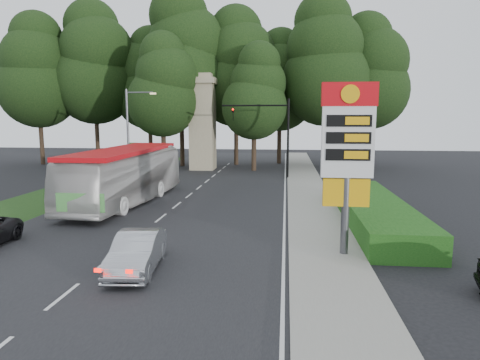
# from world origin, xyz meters

# --- Properties ---
(ground) EXTENTS (120.00, 120.00, 0.00)m
(ground) POSITION_xyz_m (0.00, 0.00, 0.00)
(ground) COLOR black
(ground) RESTS_ON ground
(road_surface) EXTENTS (14.00, 80.00, 0.02)m
(road_surface) POSITION_xyz_m (0.00, 12.00, 0.01)
(road_surface) COLOR black
(road_surface) RESTS_ON ground
(sidewalk_right) EXTENTS (3.00, 80.00, 0.12)m
(sidewalk_right) POSITION_xyz_m (8.50, 12.00, 0.06)
(sidewalk_right) COLOR gray
(sidewalk_right) RESTS_ON ground
(grass_verge_left) EXTENTS (5.00, 50.00, 0.02)m
(grass_verge_left) POSITION_xyz_m (-9.50, 18.00, 0.01)
(grass_verge_left) COLOR #193814
(grass_verge_left) RESTS_ON ground
(hedge) EXTENTS (3.00, 14.00, 1.20)m
(hedge) POSITION_xyz_m (11.50, 8.00, 0.60)
(hedge) COLOR #174813
(hedge) RESTS_ON ground
(gas_station_pylon) EXTENTS (2.10, 0.45, 6.85)m
(gas_station_pylon) POSITION_xyz_m (9.20, 1.99, 4.45)
(gas_station_pylon) COLOR #59595E
(gas_station_pylon) RESTS_ON ground
(traffic_signal_mast) EXTENTS (6.10, 0.35, 7.20)m
(traffic_signal_mast) POSITION_xyz_m (5.68, 24.00, 4.67)
(traffic_signal_mast) COLOR black
(traffic_signal_mast) RESTS_ON ground
(streetlight_signs) EXTENTS (2.75, 0.98, 8.00)m
(streetlight_signs) POSITION_xyz_m (-6.99, 22.01, 4.44)
(streetlight_signs) COLOR #59595E
(streetlight_signs) RESTS_ON ground
(monument) EXTENTS (3.00, 3.00, 10.05)m
(monument) POSITION_xyz_m (-2.00, 30.00, 5.10)
(monument) COLOR tan
(monument) RESTS_ON ground
(tree_far_west) EXTENTS (8.96, 8.96, 17.60)m
(tree_far_west) POSITION_xyz_m (-22.00, 33.00, 10.68)
(tree_far_west) COLOR #2D2116
(tree_far_west) RESTS_ON ground
(tree_west_mid) EXTENTS (9.80, 9.80, 19.25)m
(tree_west_mid) POSITION_xyz_m (-16.00, 35.00, 11.69)
(tree_west_mid) COLOR #2D2116
(tree_west_mid) RESTS_ON ground
(tree_west_near) EXTENTS (8.40, 8.40, 16.50)m
(tree_west_near) POSITION_xyz_m (-10.00, 37.00, 10.02)
(tree_west_near) COLOR #2D2116
(tree_west_near) RESTS_ON ground
(tree_center_left) EXTENTS (10.08, 10.08, 19.80)m
(tree_center_left) POSITION_xyz_m (-5.00, 33.00, 12.02)
(tree_center_left) COLOR #2D2116
(tree_center_left) RESTS_ON ground
(tree_center_right) EXTENTS (9.24, 9.24, 18.15)m
(tree_center_right) POSITION_xyz_m (1.00, 35.00, 11.02)
(tree_center_right) COLOR #2D2116
(tree_center_right) RESTS_ON ground
(tree_east_near) EXTENTS (8.12, 8.12, 15.95)m
(tree_east_near) POSITION_xyz_m (6.00, 37.00, 9.68)
(tree_east_near) COLOR #2D2116
(tree_east_near) RESTS_ON ground
(tree_east_mid) EXTENTS (9.52, 9.52, 18.70)m
(tree_east_mid) POSITION_xyz_m (11.00, 33.00, 11.35)
(tree_east_mid) COLOR #2D2116
(tree_east_mid) RESTS_ON ground
(tree_far_east) EXTENTS (8.68, 8.68, 17.05)m
(tree_far_east) POSITION_xyz_m (16.00, 35.00, 10.35)
(tree_far_east) COLOR #2D2116
(tree_far_east) RESTS_ON ground
(tree_monument_left) EXTENTS (7.28, 7.28, 14.30)m
(tree_monument_left) POSITION_xyz_m (-6.00, 29.00, 8.68)
(tree_monument_left) COLOR #2D2116
(tree_monument_left) RESTS_ON ground
(tree_monument_right) EXTENTS (6.72, 6.72, 13.20)m
(tree_monument_right) POSITION_xyz_m (3.50, 29.50, 8.01)
(tree_monument_right) COLOR #2D2116
(tree_monument_right) RESTS_ON ground
(transit_bus) EXTENTS (3.89, 12.93, 3.55)m
(transit_bus) POSITION_xyz_m (-3.44, 11.42, 1.78)
(transit_bus) COLOR silver
(transit_bus) RESTS_ON ground
(sedan_silver) EXTENTS (1.90, 4.34, 1.39)m
(sedan_silver) POSITION_xyz_m (1.50, -0.48, 0.69)
(sedan_silver) COLOR #ACAEB4
(sedan_silver) RESTS_ON ground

